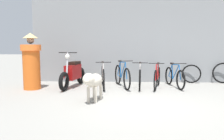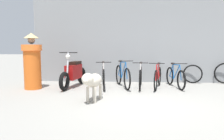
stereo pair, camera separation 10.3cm
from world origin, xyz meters
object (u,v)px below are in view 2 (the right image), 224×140
(bicycle_4, at_px, (175,77))
(spare_tire_left, at_px, (193,74))
(person_in_robes, at_px, (32,61))
(stray_dog, at_px, (93,81))
(bicycle_3, at_px, (158,77))
(bicycle_1, at_px, (122,76))
(bicycle_2, at_px, (140,77))
(bicycle_0, at_px, (103,77))
(motorcycle, at_px, (74,73))

(bicycle_4, relative_size, spare_tire_left, 2.37)
(person_in_robes, distance_m, spare_tire_left, 5.39)
(stray_dog, xyz_separation_m, person_in_robes, (-2.06, 1.43, 0.36))
(bicycle_3, distance_m, spare_tire_left, 1.68)
(bicycle_4, bearing_deg, bicycle_1, -96.30)
(bicycle_4, distance_m, person_in_robes, 4.46)
(bicycle_2, xyz_separation_m, spare_tire_left, (1.89, 0.93, -0.01))
(bicycle_2, height_order, stray_dog, bicycle_2)
(bicycle_1, distance_m, spare_tire_left, 2.62)
(bicycle_2, relative_size, person_in_robes, 1.00)
(stray_dog, height_order, person_in_robes, person_in_robes)
(bicycle_0, xyz_separation_m, bicycle_3, (1.70, 0.01, -0.01))
(bicycle_2, relative_size, stray_dog, 1.42)
(bicycle_2, distance_m, spare_tire_left, 2.11)
(bicycle_0, relative_size, bicycle_3, 1.07)
(bicycle_4, bearing_deg, stray_dog, -58.97)
(spare_tire_left, bearing_deg, stray_dog, -138.70)
(bicycle_0, distance_m, motorcycle, 0.97)
(bicycle_2, bearing_deg, person_in_robes, -77.76)
(spare_tire_left, bearing_deg, bicycle_0, -162.12)
(bicycle_1, distance_m, motorcycle, 1.57)
(bicycle_4, height_order, stray_dog, bicycle_4)
(motorcycle, height_order, person_in_robes, person_in_robes)
(bicycle_1, bearing_deg, stray_dog, -35.34)
(motorcycle, bearing_deg, bicycle_2, 100.04)
(bicycle_0, relative_size, person_in_robes, 0.99)
(bicycle_3, distance_m, motorcycle, 2.66)
(bicycle_3, bearing_deg, bicycle_4, 120.59)
(bicycle_2, bearing_deg, motorcycle, -84.62)
(motorcycle, bearing_deg, bicycle_1, 101.65)
(bicycle_4, relative_size, stray_dog, 1.31)
(stray_dog, bearing_deg, spare_tire_left, 142.82)
(bicycle_0, distance_m, bicycle_1, 0.61)
(bicycle_0, xyz_separation_m, stray_dog, (-0.07, -1.77, 0.13))
(bicycle_3, distance_m, bicycle_4, 0.59)
(stray_dog, distance_m, spare_tire_left, 4.17)
(motorcycle, bearing_deg, bicycle_0, 96.63)
(motorcycle, distance_m, stray_dog, 2.03)
(spare_tire_left, bearing_deg, bicycle_3, -144.24)
(bicycle_2, xyz_separation_m, bicycle_3, (0.53, -0.05, -0.00))
(bicycle_2, height_order, person_in_robes, person_in_robes)
(stray_dog, bearing_deg, bicycle_1, 171.69)
(bicycle_4, bearing_deg, spare_tire_left, 127.44)
(person_in_robes, bearing_deg, bicycle_4, -143.27)
(bicycle_4, xyz_separation_m, person_in_robes, (-4.40, -0.51, 0.52))
(bicycle_1, relative_size, person_in_robes, 0.99)
(bicycle_1, distance_m, bicycle_3, 1.10)
(bicycle_4, distance_m, spare_tire_left, 1.14)
(bicycle_1, height_order, stray_dog, bicycle_1)
(bicycle_0, bearing_deg, bicycle_3, 83.27)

